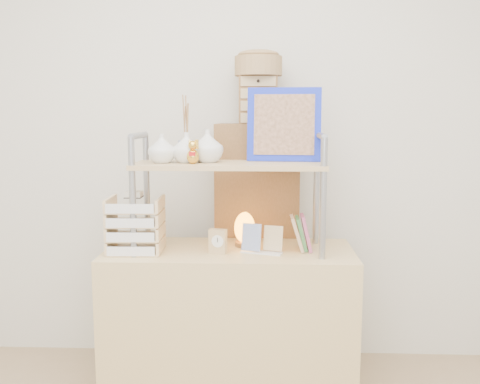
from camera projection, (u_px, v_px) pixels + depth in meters
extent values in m
cube|color=silver|center=(234.00, 132.00, 3.01)|extent=(3.40, 0.02, 2.60)
cube|color=tan|center=(230.00, 323.00, 2.64)|extent=(1.20, 0.50, 0.75)
cube|color=brown|center=(257.00, 246.00, 2.96)|extent=(0.46, 0.26, 1.35)
cylinder|color=gray|center=(133.00, 198.00, 2.42)|extent=(0.03, 0.03, 0.55)
cylinder|color=gray|center=(147.00, 189.00, 2.72)|extent=(0.03, 0.03, 0.55)
cylinder|color=gray|center=(139.00, 136.00, 2.53)|extent=(0.03, 0.30, 0.03)
cylinder|color=gray|center=(323.00, 199.00, 2.39)|extent=(0.03, 0.03, 0.55)
cylinder|color=gray|center=(316.00, 190.00, 2.68)|extent=(0.03, 0.03, 0.55)
cylinder|color=gray|center=(321.00, 136.00, 2.49)|extent=(0.03, 0.30, 0.03)
cube|color=tan|center=(229.00, 165.00, 2.53)|extent=(0.90, 0.34, 0.02)
imported|color=silver|center=(162.00, 148.00, 2.51)|extent=(0.13, 0.13, 0.14)
imported|color=silver|center=(187.00, 148.00, 2.53)|extent=(0.14, 0.14, 0.14)
imported|color=silver|center=(208.00, 146.00, 2.54)|extent=(0.15, 0.15, 0.16)
cylinder|color=#2646A8|center=(185.00, 150.00, 2.65)|extent=(0.07, 0.07, 0.10)
cube|color=#1527C7|center=(284.00, 125.00, 2.59)|extent=(0.36, 0.08, 0.36)
cube|color=brown|center=(284.00, 125.00, 2.58)|extent=(0.29, 0.06, 0.29)
cube|color=#BF537E|center=(306.00, 233.00, 2.56)|extent=(0.05, 0.12, 0.17)
cube|color=#4E9D50|center=(301.00, 232.00, 2.58)|extent=(0.06, 0.12, 0.17)
cube|color=tan|center=(297.00, 233.00, 2.57)|extent=(0.07, 0.13, 0.17)
cube|color=#D5B980|center=(137.00, 250.00, 2.56)|extent=(0.24, 0.23, 0.01)
cube|color=white|center=(131.00, 251.00, 2.45)|extent=(0.22, 0.02, 0.04)
cube|color=#D5B980|center=(136.00, 237.00, 2.55)|extent=(0.24, 0.23, 0.01)
cube|color=white|center=(130.00, 237.00, 2.44)|extent=(0.22, 0.02, 0.04)
cube|color=#D5B980|center=(136.00, 223.00, 2.54)|extent=(0.24, 0.23, 0.01)
cube|color=white|center=(130.00, 223.00, 2.43)|extent=(0.22, 0.02, 0.04)
cube|color=#D5B980|center=(135.00, 209.00, 2.53)|extent=(0.24, 0.23, 0.01)
cube|color=white|center=(130.00, 209.00, 2.42)|extent=(0.22, 0.02, 0.04)
cube|color=beige|center=(134.00, 194.00, 2.50)|extent=(0.07, 0.07, 0.03)
cylinder|color=brown|center=(245.00, 244.00, 2.66)|extent=(0.10, 0.10, 0.02)
ellipsoid|color=orange|center=(245.00, 227.00, 2.65)|extent=(0.11, 0.11, 0.15)
cube|color=tan|center=(218.00, 241.00, 2.51)|extent=(0.09, 0.06, 0.12)
cylinder|color=white|center=(217.00, 241.00, 2.49)|extent=(0.06, 0.02, 0.06)
cube|color=white|center=(262.00, 252.00, 2.52)|extent=(0.20, 0.11, 0.01)
cube|color=#203A93|center=(251.00, 237.00, 2.52)|extent=(0.10, 0.05, 0.13)
cube|color=tan|center=(273.00, 238.00, 2.52)|extent=(0.09, 0.05, 0.12)
cube|color=brown|center=(258.00, 100.00, 2.83)|extent=(0.20, 0.15, 0.25)
cube|color=tan|center=(258.00, 118.00, 2.76)|extent=(0.18, 0.01, 0.05)
cube|color=tan|center=(258.00, 106.00, 2.75)|extent=(0.18, 0.01, 0.05)
cube|color=tan|center=(258.00, 93.00, 2.75)|extent=(0.18, 0.01, 0.05)
cube|color=tan|center=(258.00, 81.00, 2.74)|extent=(0.18, 0.01, 0.05)
cylinder|color=olive|center=(258.00, 66.00, 2.80)|extent=(0.25, 0.25, 0.10)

